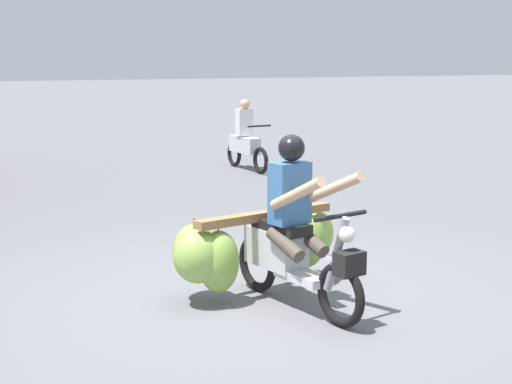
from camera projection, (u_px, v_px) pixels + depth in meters
ground_plane at (264, 297)px, 7.09m from camera, size 120.00×120.00×0.00m
motorbike_main_loaded at (264, 244)px, 7.00m from camera, size 1.81×1.95×1.58m
motorbike_distant_ahead_left at (245, 141)px, 14.77m from camera, size 0.51×1.62×1.40m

